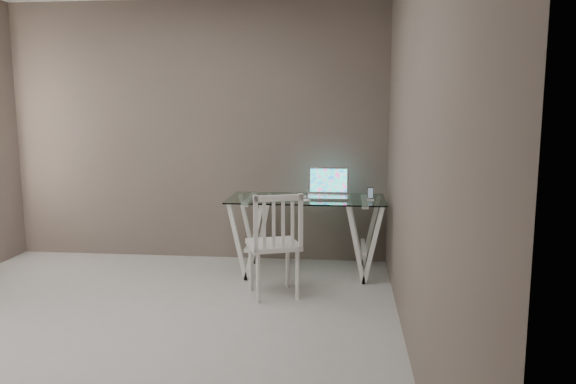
# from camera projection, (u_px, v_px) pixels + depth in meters

# --- Properties ---
(room) EXTENTS (4.50, 4.52, 2.71)m
(room) POSITION_uv_depth(u_px,v_px,m) (96.00, 92.00, 3.66)
(room) COLOR #B0ADA9
(room) RESTS_ON ground
(desk) EXTENTS (1.50, 0.70, 0.75)m
(desk) POSITION_uv_depth(u_px,v_px,m) (307.00, 235.00, 5.45)
(desk) COLOR silver
(desk) RESTS_ON ground
(chair) EXTENTS (0.54, 0.54, 0.91)m
(chair) POSITION_uv_depth(u_px,v_px,m) (275.00, 240.00, 4.73)
(chair) COLOR silver
(chair) RESTS_ON ground
(laptop) EXTENTS (0.40, 0.34, 0.28)m
(laptop) POSITION_uv_depth(u_px,v_px,m) (328.00, 190.00, 5.46)
(laptop) COLOR silver
(laptop) RESTS_ON desk
(keyboard) EXTENTS (0.29, 0.12, 0.01)m
(keyboard) POSITION_uv_depth(u_px,v_px,m) (292.00, 197.00, 5.44)
(keyboard) COLOR silver
(keyboard) RESTS_ON desk
(mouse) EXTENTS (0.10, 0.06, 0.03)m
(mouse) POSITION_uv_depth(u_px,v_px,m) (305.00, 200.00, 5.17)
(mouse) COLOR white
(mouse) RESTS_ON desk
(phone_dock) EXTENTS (0.07, 0.07, 0.12)m
(phone_dock) POSITION_uv_depth(u_px,v_px,m) (370.00, 197.00, 5.27)
(phone_dock) COLOR white
(phone_dock) RESTS_ON desk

